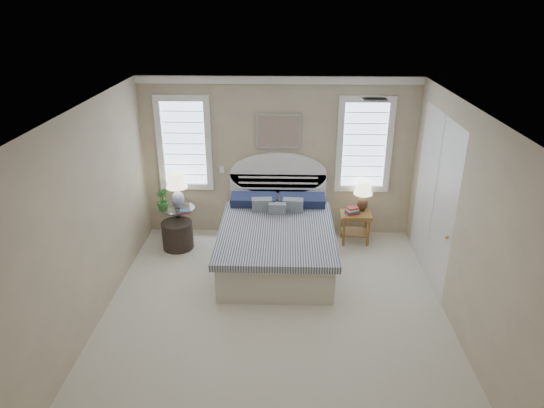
{
  "coord_description": "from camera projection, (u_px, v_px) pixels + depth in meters",
  "views": [
    {
      "loc": [
        0.13,
        -5.18,
        3.87
      ],
      "look_at": [
        -0.06,
        1.0,
        1.17
      ],
      "focal_mm": 32.0,
      "sensor_mm": 36.0,
      "label": 1
    }
  ],
  "objects": [
    {
      "name": "crown_molding",
      "position": [
        279.0,
        80.0,
        7.5
      ],
      "size": [
        4.5,
        0.08,
        0.12
      ],
      "primitive_type": "cube",
      "color": "white",
      "rests_on": "wall_back"
    },
    {
      "name": "bed",
      "position": [
        277.0,
        239.0,
        7.48
      ],
      "size": [
        1.72,
        2.28,
        1.47
      ],
      "color": "white",
      "rests_on": "floor"
    },
    {
      "name": "wall_left",
      "position": [
        88.0,
        222.0,
        5.82
      ],
      "size": [
        0.02,
        5.0,
        2.7
      ],
      "primitive_type": "cube",
      "color": "beige",
      "rests_on": "floor"
    },
    {
      "name": "side_table_left",
      "position": [
        179.0,
        221.0,
        8.07
      ],
      "size": [
        0.56,
        0.56,
        0.63
      ],
      "color": "black",
      "rests_on": "floor"
    },
    {
      "name": "books_right",
      "position": [
        352.0,
        211.0,
        7.97
      ],
      "size": [
        0.25,
        0.22,
        0.11
      ],
      "rotation": [
        0.0,
        0.0,
        0.43
      ],
      "color": "#AA2C2A",
      "rests_on": "nightstand_right"
    },
    {
      "name": "wall_right",
      "position": [
        466.0,
        227.0,
        5.7
      ],
      "size": [
        0.02,
        5.0,
        2.7
      ],
      "primitive_type": "cube",
      "color": "beige",
      "rests_on": "floor"
    },
    {
      "name": "closet_door",
      "position": [
        434.0,
        199.0,
        6.86
      ],
      "size": [
        0.02,
        1.8,
        2.4
      ],
      "primitive_type": "cube",
      "color": "silver",
      "rests_on": "floor"
    },
    {
      "name": "floor",
      "position": [
        274.0,
        317.0,
        6.3
      ],
      "size": [
        4.5,
        5.0,
        0.01
      ],
      "primitive_type": "cube",
      "color": "#BCB3A0",
      "rests_on": "ground"
    },
    {
      "name": "floor_pot",
      "position": [
        178.0,
        235.0,
        7.94
      ],
      "size": [
        0.62,
        0.62,
        0.46
      ],
      "primitive_type": "cylinder",
      "rotation": [
        0.0,
        0.0,
        0.28
      ],
      "color": "black",
      "rests_on": "floor"
    },
    {
      "name": "window_left",
      "position": [
        184.0,
        143.0,
        7.97
      ],
      "size": [
        0.9,
        0.06,
        1.6
      ],
      "primitive_type": "cube",
      "color": "silver",
      "rests_on": "wall_back"
    },
    {
      "name": "books_left",
      "position": [
        185.0,
        212.0,
        7.77
      ],
      "size": [
        0.18,
        0.15,
        0.05
      ],
      "rotation": [
        0.0,
        0.0,
        0.15
      ],
      "color": "#AA2C2A",
      "rests_on": "side_table_left"
    },
    {
      "name": "nightstand_right",
      "position": [
        355.0,
        221.0,
        8.08
      ],
      "size": [
        0.5,
        0.4,
        0.53
      ],
      "color": "olive",
      "rests_on": "floor"
    },
    {
      "name": "painting",
      "position": [
        278.0,
        131.0,
        7.82
      ],
      "size": [
        0.74,
        0.04,
        0.58
      ],
      "primitive_type": "cube",
      "color": "silver",
      "rests_on": "wall_back"
    },
    {
      "name": "ceiling",
      "position": [
        275.0,
        111.0,
        5.22
      ],
      "size": [
        4.5,
        5.0,
        0.01
      ],
      "primitive_type": "cube",
      "color": "silver",
      "rests_on": "wall_back"
    },
    {
      "name": "switch_plate",
      "position": [
        222.0,
        169.0,
        8.14
      ],
      "size": [
        0.08,
        0.01,
        0.12
      ],
      "primitive_type": "cube",
      "color": "white",
      "rests_on": "wall_back"
    },
    {
      "name": "lamp_left",
      "position": [
        177.0,
        186.0,
        7.9
      ],
      "size": [
        0.4,
        0.4,
        0.57
      ],
      "rotation": [
        0.0,
        0.0,
        -0.16
      ],
      "color": "white",
      "rests_on": "side_table_left"
    },
    {
      "name": "hvac_vent",
      "position": [
        374.0,
        99.0,
        5.93
      ],
      "size": [
        0.3,
        0.2,
        0.02
      ],
      "primitive_type": "cube",
      "color": "#B2B2B2",
      "rests_on": "ceiling"
    },
    {
      "name": "wall_back",
      "position": [
        278.0,
        158.0,
        8.05
      ],
      "size": [
        4.5,
        0.02,
        2.7
      ],
      "primitive_type": "cube",
      "color": "beige",
      "rests_on": "floor"
    },
    {
      "name": "window_right",
      "position": [
        364.0,
        145.0,
        7.89
      ],
      "size": [
        0.9,
        0.06,
        1.6
      ],
      "primitive_type": "cube",
      "color": "silver",
      "rests_on": "wall_back"
    },
    {
      "name": "potted_plant",
      "position": [
        162.0,
        200.0,
        7.82
      ],
      "size": [
        0.23,
        0.23,
        0.35
      ],
      "primitive_type": "imported",
      "rotation": [
        0.0,
        0.0,
        -0.21
      ],
      "color": "#29682B",
      "rests_on": "side_table_left"
    },
    {
      "name": "lamp_right",
      "position": [
        363.0,
        193.0,
        8.0
      ],
      "size": [
        0.37,
        0.37,
        0.51
      ],
      "rotation": [
        0.0,
        0.0,
        -0.23
      ],
      "color": "black",
      "rests_on": "nightstand_right"
    }
  ]
}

